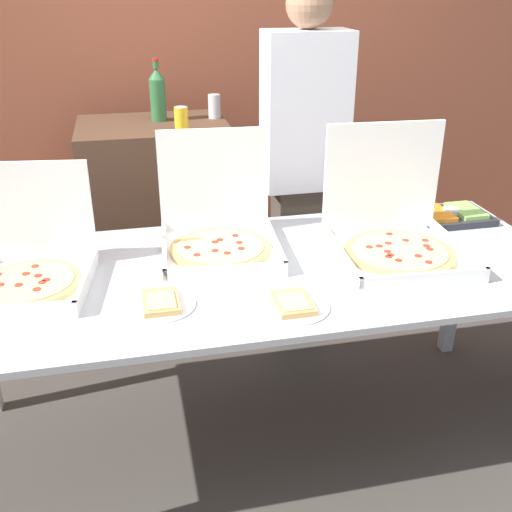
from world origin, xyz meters
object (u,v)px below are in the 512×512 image
Objects in this scene: pizza_box_far_left at (395,233)px; pizza_box_near_right at (31,266)px; veggie_tray at (450,215)px; soda_can_silver at (214,106)px; person_guest_cap at (303,170)px; paper_plate_front_right at (161,303)px; soda_can_colored at (181,120)px; paper_plate_front_left at (293,304)px; pizza_box_near_left at (219,231)px; soda_bottle at (158,94)px.

pizza_box_far_left reaches higher than pizza_box_near_right.
pizza_box_near_right is at bearing -172.17° from veggie_tray.
person_guest_cap is (0.37, -0.44, -0.24)m from soda_can_silver.
pizza_box_far_left is 0.29× the size of person_guest_cap.
paper_plate_front_right is 1.51m from soda_can_silver.
soda_can_silver is at bearing 135.62° from veggie_tray.
soda_can_colored reaches higher than paper_plate_front_right.
soda_can_colored is at bearing 151.31° from veggie_tray.
person_guest_cap reaches higher than soda_can_silver.
person_guest_cap is (-0.16, 0.74, 0.05)m from pizza_box_far_left.
person_guest_cap is (1.21, 0.71, 0.06)m from pizza_box_near_right.
person_guest_cap is at bearing 71.87° from paper_plate_front_left.
pizza_box_near_left is 1.07m from soda_bottle.
paper_plate_front_right is at bearing 51.13° from person_guest_cap.
pizza_box_near_left is 1.08m from veggie_tray.
pizza_box_far_left reaches higher than soda_can_colored.
pizza_box_near_left is 2.14× the size of paper_plate_front_right.
pizza_box_near_right is 0.51m from paper_plate_front_right.
pizza_box_far_left is at bearing 13.65° from paper_plate_front_right.
paper_plate_front_left is at bearing 71.87° from person_guest_cap.
pizza_box_near_left reaches higher than veggie_tray.
pizza_box_near_right reaches higher than paper_plate_front_left.
pizza_box_far_left is 4.25× the size of soda_can_silver.
veggie_tray is 1.08× the size of soda_bottle.
pizza_box_near_right is 3.84× the size of soda_can_colored.
pizza_box_far_left reaches higher than paper_plate_front_right.
paper_plate_front_right is 0.69× the size of veggie_tray.
pizza_box_near_left is 1.48× the size of veggie_tray.
pizza_box_near_right is 3.84× the size of soda_can_silver.
soda_bottle is 0.86m from person_guest_cap.
soda_bottle reaches higher than pizza_box_near_right.
paper_plate_front_left is (-0.51, -0.33, -0.07)m from pizza_box_far_left.
person_guest_cap is (0.57, -0.15, -0.24)m from soda_can_colored.
paper_plate_front_left is (0.86, -0.36, -0.06)m from pizza_box_near_right.
pizza_box_near_left is 0.77m from soda_can_colored.
pizza_box_near_right is 1.52× the size of soda_bottle.
veggie_tray is at bearing 15.83° from pizza_box_near_right.
veggie_tray reaches higher than paper_plate_front_left.
soda_can_colored is at bearing 132.40° from pizza_box_far_left.
paper_plate_front_right is (0.43, -0.26, -0.06)m from pizza_box_near_right.
pizza_box_far_left is 1.37m from pizza_box_near_right.
soda_bottle reaches higher than pizza_box_far_left.
paper_plate_front_right is at bearing -163.29° from pizza_box_far_left.
soda_bottle is at bearing 179.20° from soda_can_silver.
soda_can_colored is (-1.13, 0.62, 0.35)m from veggie_tray.
pizza_box_near_left reaches higher than paper_plate_front_left.
paper_plate_front_left is at bearing -146.33° from veggie_tray.
veggie_tray is 1.58m from soda_bottle.
pizza_box_near_right reaches higher than paper_plate_front_right.
pizza_box_near_right is at bearing -163.60° from pizza_box_near_left.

